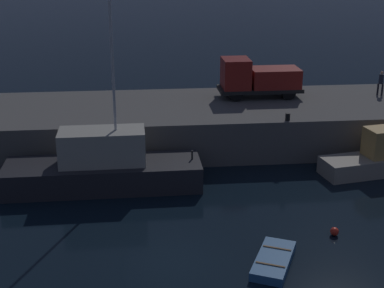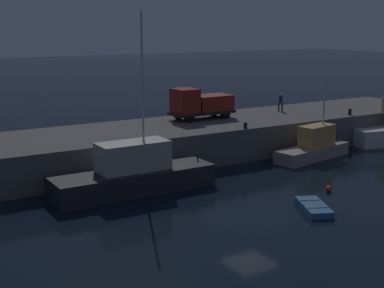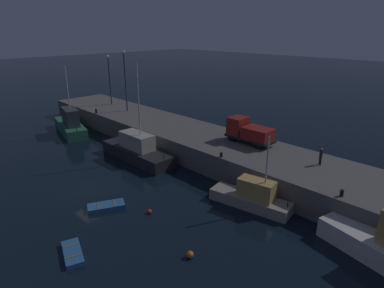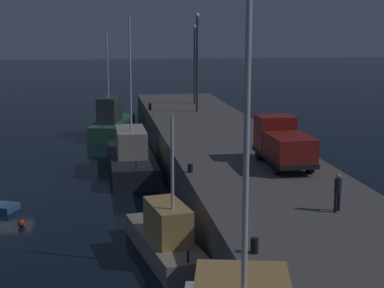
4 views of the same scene
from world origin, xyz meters
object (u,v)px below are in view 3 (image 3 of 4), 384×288
at_px(utility_truck, 249,131).
at_px(bollard_west, 221,155).
at_px(rowboat_white_mid, 106,206).
at_px(mooring_buoy_near, 149,211).
at_px(lamp_post_east, 125,77).
at_px(mooring_buoy_mid, 190,255).
at_px(bollard_east, 96,111).
at_px(dinghy_red_small, 73,253).
at_px(fishing_boat_blue, 252,197).
at_px(dockworker, 321,155).
at_px(fishing_trawler_red, 137,150).
at_px(fishing_boat_orange, 70,124).
at_px(lamp_post_west, 109,76).
at_px(bollard_central, 342,193).

distance_m(utility_truck, bollard_west, 5.57).
xyz_separation_m(rowboat_white_mid, mooring_buoy_near, (3.32, 2.14, 0.01)).
xyz_separation_m(mooring_buoy_near, utility_truck, (-0.66, 14.45, 3.73)).
xyz_separation_m(mooring_buoy_near, lamp_post_east, (-22.77, 13.27, 7.64)).
bearing_deg(mooring_buoy_mid, bollard_east, 161.37).
relative_size(rowboat_white_mid, dinghy_red_small, 1.07).
relative_size(dinghy_red_small, bollard_west, 6.89).
relative_size(utility_truck, bollard_east, 8.76).
xyz_separation_m(lamp_post_east, bollard_west, (22.83, -4.23, -4.98)).
distance_m(fishing_boat_blue, dockworker, 7.95).
height_order(utility_truck, bollard_west, utility_truck).
distance_m(fishing_trawler_red, dinghy_red_small, 17.54).
relative_size(fishing_boat_orange, bollard_east, 15.93).
distance_m(dinghy_red_small, dockworker, 22.67).
relative_size(fishing_boat_blue, rowboat_white_mid, 2.20).
bearing_deg(fishing_boat_blue, rowboat_white_mid, -133.24).
distance_m(fishing_boat_orange, lamp_post_west, 10.75).
distance_m(lamp_post_east, dockworker, 30.91).
bearing_deg(bollard_west, mooring_buoy_mid, -58.78).
relative_size(dinghy_red_small, dockworker, 1.88).
relative_size(fishing_boat_blue, dockworker, 4.43).
bearing_deg(mooring_buoy_mid, mooring_buoy_near, 167.09).
bearing_deg(fishing_boat_orange, dinghy_red_small, -25.06).
distance_m(dinghy_red_small, bollard_east, 30.10).
bearing_deg(dinghy_red_small, utility_truck, 93.30).
height_order(mooring_buoy_mid, lamp_post_west, lamp_post_west).
distance_m(fishing_boat_orange, lamp_post_east, 10.71).
xyz_separation_m(fishing_trawler_red, dockworker, (18.46, 7.75, 2.42)).
height_order(mooring_buoy_mid, utility_truck, utility_truck).
bearing_deg(rowboat_white_mid, bollard_west, 73.24).
bearing_deg(fishing_trawler_red, bollard_west, 13.83).
bearing_deg(utility_truck, dinghy_red_small, -86.70).
bearing_deg(lamp_post_west, dockworker, 0.28).
distance_m(rowboat_white_mid, bollard_east, 24.30).
distance_m(lamp_post_west, bollard_central, 40.76).
distance_m(lamp_post_west, lamp_post_east, 5.79).
bearing_deg(rowboat_white_mid, fishing_boat_orange, 161.64).
bearing_deg(lamp_post_east, bollard_central, -6.28).
bearing_deg(dinghy_red_small, mooring_buoy_near, 94.67).
height_order(fishing_boat_blue, lamp_post_east, lamp_post_east).
xyz_separation_m(lamp_post_west, utility_truck, (27.83, 0.47, -3.37)).
relative_size(utility_truck, bollard_west, 12.16).
xyz_separation_m(mooring_buoy_near, lamp_post_west, (-28.49, 13.98, 7.10)).
distance_m(fishing_boat_blue, mooring_buoy_mid, 8.64).
height_order(dinghy_red_small, lamp_post_west, lamp_post_west).
xyz_separation_m(utility_truck, dockworker, (8.49, -0.29, -0.35)).
distance_m(fishing_boat_blue, lamp_post_west, 35.11).
xyz_separation_m(dinghy_red_small, dockworker, (7.25, 21.21, 3.41)).
height_order(fishing_boat_blue, dinghy_red_small, fishing_boat_blue).
relative_size(lamp_post_west, bollard_east, 12.62).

